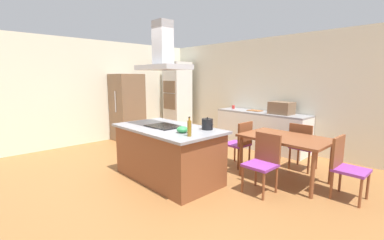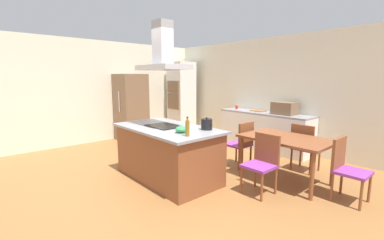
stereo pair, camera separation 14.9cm
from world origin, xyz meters
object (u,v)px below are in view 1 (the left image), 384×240
cooktop (164,126)px  chair_at_left_end (240,141)px  olive_oil_bottle (189,128)px  cutting_board (255,111)px  wall_oven_stack (177,98)px  chair_facing_back_wall (302,144)px  range_hood (163,54)px  tea_kettle (207,124)px  coffee_mug_red (233,107)px  dining_table (285,141)px  chair_at_right_end (345,164)px  chair_facing_island (263,159)px  mixing_bowl (182,129)px  countertop_microwave (281,108)px  refrigerator (127,108)px

cooktop → chair_at_left_end: 1.57m
olive_oil_bottle → chair_at_left_end: (-0.27, 1.59, -0.51)m
cutting_board → wall_oven_stack: (-2.68, -0.28, 0.19)m
chair_facing_back_wall → range_hood: size_ratio=0.99×
tea_kettle → coffee_mug_red: (-1.48, 2.58, -0.04)m
coffee_mug_red → dining_table: (2.28, -1.52, -0.28)m
coffee_mug_red → chair_at_right_end: (3.20, -1.52, -0.44)m
wall_oven_stack → chair_at_left_end: wall_oven_stack is taller
wall_oven_stack → chair_facing_island: wall_oven_stack is taller
olive_oil_bottle → mixing_bowl: (-0.25, 0.09, -0.07)m
chair_at_left_end → range_hood: size_ratio=0.99×
olive_oil_bottle → chair_facing_island: bearing=55.4°
coffee_mug_red → mixing_bowl: bearing=-65.3°
coffee_mug_red → cutting_board: 0.68m
chair_facing_back_wall → olive_oil_bottle: bearing=-105.9°
mixing_bowl → range_hood: range_hood is taller
cooktop → olive_oil_bottle: bearing=-12.5°
tea_kettle → mixing_bowl: 0.46m
tea_kettle → mixing_bowl: bearing=-101.3°
cutting_board → range_hood: 3.17m
mixing_bowl → chair_facing_back_wall: bearing=67.7°
countertop_microwave → chair_facing_island: bearing=-67.7°
tea_kettle → refrigerator: size_ratio=0.13×
chair_facing_back_wall → chair_at_left_end: bearing=-144.0°
chair_facing_island → countertop_microwave: bearing=112.3°
tea_kettle → countertop_microwave: 2.53m
wall_oven_stack → chair_at_right_end: wall_oven_stack is taller
coffee_mug_red → cutting_board: (0.68, 0.00, -0.04)m
coffee_mug_red → wall_oven_stack: (-2.01, -0.28, 0.16)m
mixing_bowl → chair_facing_island: (0.89, 0.84, -0.44)m
coffee_mug_red → chair_at_right_end: bearing=-25.4°
range_hood → countertop_microwave: bearing=78.1°
refrigerator → range_hood: 3.26m
wall_oven_stack → refrigerator: wall_oven_stack is taller
coffee_mug_red → chair_at_right_end: size_ratio=0.10×
tea_kettle → cutting_board: bearing=107.3°
dining_table → mixing_bowl: bearing=-120.6°
olive_oil_bottle → chair_facing_island: size_ratio=0.32×
chair_at_right_end → chair_facing_island: bearing=-144.0°
olive_oil_bottle → chair_facing_back_wall: bearing=74.1°
coffee_mug_red → refrigerator: size_ratio=0.05×
countertop_microwave → wall_oven_stack: 3.42m
cooktop → mixing_bowl: (0.59, -0.10, 0.04)m
wall_oven_stack → countertop_microwave: bearing=3.9°
tea_kettle → dining_table: bearing=52.8°
cooktop → cutting_board: size_ratio=1.76×
range_hood → chair_at_left_end: bearing=68.1°
mixing_bowl → chair_at_right_end: bearing=39.9°
tea_kettle → chair_at_right_end: 2.07m
countertop_microwave → olive_oil_bottle: bearing=-85.7°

